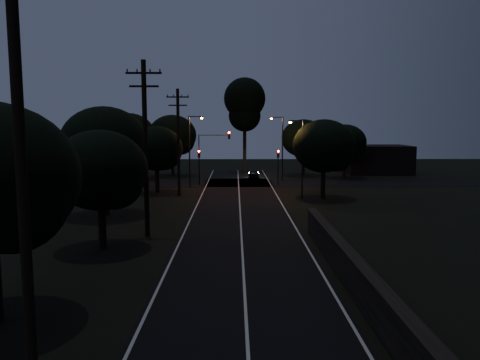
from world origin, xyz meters
name	(u,v)px	position (x,y,z in m)	size (l,w,h in m)	color
ground	(248,347)	(0.00, 0.00, 0.00)	(160.00, 160.00, 0.00)	black
road_surface	(239,196)	(0.00, 31.12, 0.01)	(60.00, 70.00, 0.03)	black
retaining_wall	(446,294)	(7.74, 3.00, 0.62)	(6.93, 26.00, 1.60)	black
utility_pole_near	(21,157)	(-6.00, -2.00, 6.25)	(2.20, 0.30, 12.00)	black
utility_pole_mid	(145,146)	(-6.00, 15.00, 5.74)	(2.20, 0.30, 11.00)	black
utility_pole_far	(178,140)	(-6.00, 32.00, 5.48)	(2.20, 0.30, 10.50)	black
tree_left_b	(103,172)	(-7.81, 11.89, 4.40)	(5.34, 5.34, 6.79)	black
tree_left_c	(107,145)	(-10.26, 21.86, 5.47)	(6.69, 6.69, 8.45)	black
tree_left_d	(158,150)	(-8.31, 33.89, 4.46)	(5.42, 5.42, 6.88)	black
tree_far_nw	(174,136)	(-8.77, 49.87, 5.39)	(6.57, 6.57, 8.32)	black
tree_far_w	(131,136)	(-13.76, 45.87, 5.51)	(6.65, 6.65, 8.48)	black
tree_far_ne	(305,139)	(9.22, 49.88, 4.99)	(6.10, 6.10, 7.72)	black
tree_far_e	(347,143)	(14.20, 46.89, 4.56)	(5.55, 5.55, 7.04)	black
tree_right_a	(326,147)	(8.21, 29.88, 4.89)	(5.93, 5.93, 7.54)	black
tall_pine	(245,104)	(1.00, 55.00, 9.96)	(6.08, 6.08, 13.82)	black
building_left	(97,159)	(-20.00, 52.00, 2.20)	(10.00, 8.00, 4.40)	black
building_right	(376,159)	(20.00, 53.00, 2.00)	(9.00, 7.00, 4.00)	black
signal_left	(199,161)	(-4.60, 39.99, 2.84)	(0.28, 0.35, 4.10)	black
signal_right	(278,161)	(4.60, 39.99, 2.84)	(0.28, 0.35, 4.10)	black
signal_mast	(213,148)	(-2.91, 39.99, 4.34)	(3.70, 0.35, 6.25)	black
streetlight_a	(191,146)	(-5.31, 38.00, 4.64)	(1.66, 0.26, 8.00)	black
streetlight_b	(281,144)	(5.31, 44.00, 4.64)	(1.66, 0.26, 8.00)	black
streetlight_c	(301,153)	(5.83, 30.00, 4.35)	(1.46, 0.26, 7.50)	black
car	(254,174)	(1.99, 46.00, 0.59)	(1.39, 3.47, 1.18)	black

